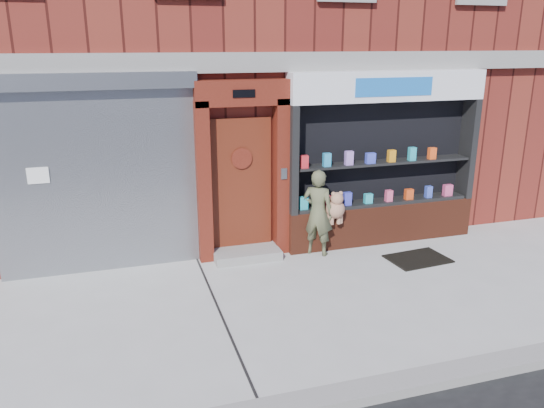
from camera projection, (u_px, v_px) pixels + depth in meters
name	position (u px, v px, depth m)	size (l,w,h in m)	color
ground	(328.00, 297.00, 7.48)	(80.00, 80.00, 0.00)	#9E9E99
curb	(409.00, 383.00, 5.50)	(60.00, 0.30, 0.12)	gray
building	(229.00, 16.00, 11.79)	(12.00, 8.16, 8.00)	maroon
shutter_bay	(95.00, 163.00, 7.90)	(3.10, 0.30, 3.04)	gray
red_door_bay	(243.00, 171.00, 8.54)	(1.52, 0.58, 2.90)	#4F160D
pharmacy_bay	(383.00, 167.00, 9.22)	(3.50, 0.41, 3.00)	#5E2616
woman	(320.00, 212.00, 8.81)	(0.78, 0.61, 1.46)	#515437
doormat	(418.00, 259.00, 8.77)	(0.97, 0.68, 0.02)	black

